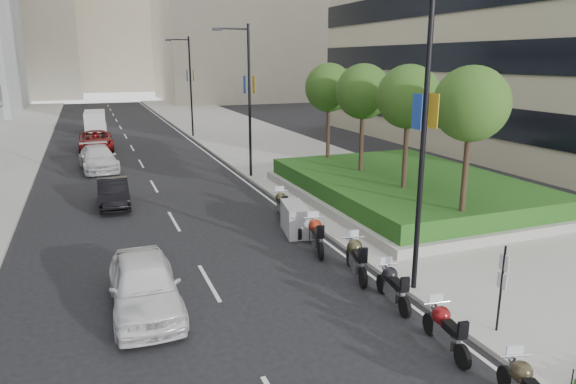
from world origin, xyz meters
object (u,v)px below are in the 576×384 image
lamp_post_1 (247,94)px  motorcycle_4 (316,235)px  motorcycle_1 (445,329)px  car_b (113,193)px  motorcycle_6 (282,205)px  car_d (96,141)px  car_a (144,285)px  motorcycle_3 (356,258)px  lamp_post_2 (189,82)px  lamp_post_0 (419,130)px  motorcycle_5 (295,219)px  car_c (98,158)px  delivery_van (95,123)px  parking_sign (502,284)px  motorcycle_2 (393,286)px

lamp_post_1 → motorcycle_4: lamp_post_1 is taller
motorcycle_1 → car_b: 17.97m
motorcycle_6 → car_d: 23.47m
car_a → motorcycle_3: bearing=0.9°
lamp_post_2 → motorcycle_1: size_ratio=4.20×
lamp_post_0 → motorcycle_5: (-1.23, 6.48, -4.44)m
car_c → delivery_van: delivery_van is taller
motorcycle_5 → car_a: 8.07m
motorcycle_1 → car_d: 34.81m
motorcycle_1 → motorcycle_6: (0.11, 11.76, 0.04)m
lamp_post_0 → motorcycle_4: (-1.22, 4.33, -4.44)m
motorcycle_3 → car_a: bearing=104.4°
parking_sign → motorcycle_5: size_ratio=1.15×
car_a → car_b: size_ratio=1.17×
motorcycle_3 → lamp_post_1: bearing=11.0°
car_b → motorcycle_5: bearing=-45.2°
motorcycle_4 → car_b: car_b is taller
lamp_post_2 → car_c: size_ratio=1.69×
lamp_post_1 → lamp_post_2: bearing=90.0°
motorcycle_4 → motorcycle_6: motorcycle_4 is taller
lamp_post_2 → car_d: bearing=-154.3°
parking_sign → car_b: size_ratio=0.62×
lamp_post_2 → motorcycle_3: (-0.93, -33.26, -4.43)m
car_d → lamp_post_0: bearing=-74.5°
motorcycle_4 → car_c: car_c is taller
car_a → parking_sign: bearing=-28.5°
motorcycle_4 → car_a: car_a is taller
car_c → motorcycle_6: bearing=-66.9°
parking_sign → car_d: size_ratio=0.45×
lamp_post_1 → motorcycle_5: size_ratio=4.12×
lamp_post_2 → car_d: (-8.38, -4.04, -4.30)m
lamp_post_1 → lamp_post_0: bearing=-90.0°
lamp_post_0 → motorcycle_6: 9.82m
parking_sign → delivery_van: parking_sign is taller
motorcycle_2 → car_d: bearing=21.0°
lamp_post_0 → motorcycle_3: (-0.93, 1.74, -4.43)m
motorcycle_1 → delivery_van: size_ratio=0.43×
motorcycle_2 → motorcycle_5: 6.96m
lamp_post_1 → car_b: 9.76m
car_a → lamp_post_1: bearing=64.0°
motorcycle_2 → motorcycle_3: motorcycle_3 is taller
motorcycle_2 → motorcycle_6: 9.17m
parking_sign → delivery_van: 45.33m
car_b → delivery_van: 27.94m
delivery_van → lamp_post_0: bearing=-76.8°
lamp_post_2 → motorcycle_6: bearing=-92.1°
parking_sign → motorcycle_6: bearing=97.8°
parking_sign → lamp_post_1: bearing=91.9°
parking_sign → motorcycle_1: size_ratio=1.17×
car_d → motorcycle_5: bearing=-73.4°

